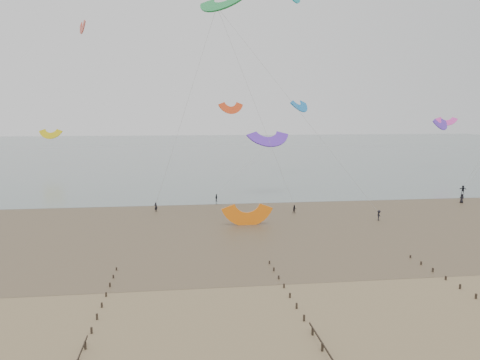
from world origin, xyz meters
name	(u,v)px	position (x,y,z in m)	size (l,w,h in m)	color
ground	(252,306)	(0.00, 0.00, 0.00)	(500.00, 500.00, 0.00)	brown
sea_and_shore	(196,223)	(-4.08, 34.40, 0.01)	(500.00, 665.00, 0.03)	#475654
kitesurfer_lead	(156,207)	(-11.00, 44.47, 0.88)	(0.64, 0.42, 1.76)	black
kitesurfers	(399,199)	(37.47, 46.78, 0.88)	(144.26, 24.68, 1.90)	black
grounded_kite	(247,225)	(4.22, 31.96, 0.00)	(6.87, 3.60, 5.24)	orange
kites_airborne	(169,98)	(-9.05, 84.42, 21.96)	(242.59, 104.76, 41.87)	#1A853C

